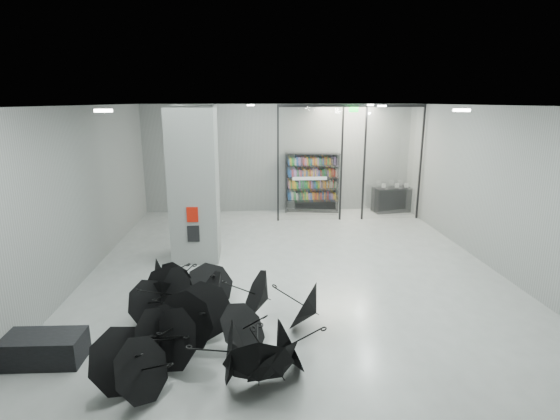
{
  "coord_description": "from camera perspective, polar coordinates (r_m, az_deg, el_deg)",
  "views": [
    {
      "loc": [
        -1.01,
        -9.12,
        4.09
      ],
      "look_at": [
        -0.3,
        1.5,
        1.4
      ],
      "focal_mm": 27.63,
      "sensor_mm": 36.0,
      "label": 1
    }
  ],
  "objects": [
    {
      "name": "room",
      "position": [
        9.26,
        2.49,
        6.43
      ],
      "size": [
        14.0,
        14.02,
        4.01
      ],
      "color": "gray",
      "rests_on": "ground"
    },
    {
      "name": "column",
      "position": [
        11.41,
        -11.28,
        3.36
      ],
      "size": [
        1.2,
        1.2,
        4.0
      ],
      "primitive_type": "cube",
      "color": "slate",
      "rests_on": "ground"
    },
    {
      "name": "fire_cabinet",
      "position": [
        10.95,
        -11.52,
        -0.6
      ],
      "size": [
        0.28,
        0.04,
        0.38
      ],
      "primitive_type": "cube",
      "color": "#A50A07",
      "rests_on": "column"
    },
    {
      "name": "info_panel",
      "position": [
        11.09,
        -11.39,
        -3.1
      ],
      "size": [
        0.3,
        0.03,
        0.42
      ],
      "primitive_type": "cube",
      "color": "black",
      "rests_on": "column"
    },
    {
      "name": "exit_sign",
      "position": [
        14.82,
        9.72,
        12.95
      ],
      "size": [
        0.3,
        0.06,
        0.15
      ],
      "primitive_type": "cube",
      "color": "#0CE533",
      "rests_on": "room"
    },
    {
      "name": "glass_partition",
      "position": [
        15.13,
        9.26,
        6.76
      ],
      "size": [
        5.06,
        0.08,
        4.0
      ],
      "color": "silver",
      "rests_on": "ground"
    },
    {
      "name": "bench",
      "position": [
        8.25,
        -29.48,
        -15.7
      ],
      "size": [
        1.48,
        0.66,
        0.47
      ],
      "primitive_type": "cube",
      "rotation": [
        0.0,
        0.0,
        -0.03
      ],
      "color": "black",
      "rests_on": "ground"
    },
    {
      "name": "bookshelf",
      "position": [
        16.31,
        4.28,
        3.63
      ],
      "size": [
        2.06,
        0.68,
        2.23
      ],
      "primitive_type": null,
      "rotation": [
        0.0,
        0.0,
        -0.14
      ],
      "color": "black",
      "rests_on": "ground"
    },
    {
      "name": "shop_counter",
      "position": [
        16.93,
        14.78,
        1.35
      ],
      "size": [
        1.63,
        0.88,
        0.93
      ],
      "primitive_type": "cube",
      "rotation": [
        0.0,
        0.0,
        0.18
      ],
      "color": "black",
      "rests_on": "ground"
    },
    {
      "name": "umbrella_cluster",
      "position": [
        7.92,
        -10.38,
        -14.64
      ],
      "size": [
        4.41,
        4.54,
        1.32
      ],
      "color": "black",
      "rests_on": "ground"
    }
  ]
}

